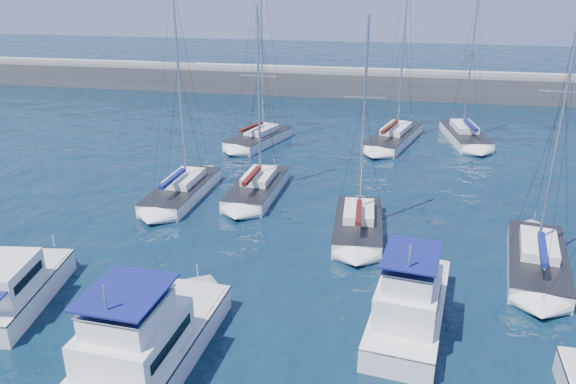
% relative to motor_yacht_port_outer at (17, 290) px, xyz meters
% --- Properties ---
extents(ground, '(220.00, 220.00, 0.00)m').
position_rel_motor_yacht_port_outer_xyz_m(ground, '(14.70, 2.29, -0.94)').
color(ground, black).
rests_on(ground, ground).
extents(breakwater, '(160.00, 6.00, 4.45)m').
position_rel_motor_yacht_port_outer_xyz_m(breakwater, '(14.70, 54.29, 0.11)').
color(breakwater, '#424244').
rests_on(breakwater, ground).
extents(motor_yacht_port_outer, '(3.48, 7.53, 3.20)m').
position_rel_motor_yacht_port_outer_xyz_m(motor_yacht_port_outer, '(0.00, 0.00, 0.00)').
color(motor_yacht_port_outer, silver).
rests_on(motor_yacht_port_outer, ground).
extents(motor_yacht_port_inner, '(4.56, 9.74, 4.69)m').
position_rel_motor_yacht_port_outer_xyz_m(motor_yacht_port_inner, '(8.11, -3.13, 0.19)').
color(motor_yacht_port_inner, silver).
rests_on(motor_yacht_port_inner, ground).
extents(motor_yacht_stbd_inner, '(4.37, 9.18, 4.69)m').
position_rel_motor_yacht_port_outer_xyz_m(motor_yacht_stbd_inner, '(19.01, 1.87, 0.19)').
color(motor_yacht_stbd_inner, silver).
rests_on(motor_yacht_stbd_inner, ground).
extents(sailboat_mid_a, '(3.48, 8.75, 15.53)m').
position_rel_motor_yacht_port_outer_xyz_m(sailboat_mid_a, '(2.83, 15.36, -0.42)').
color(sailboat_mid_a, silver).
rests_on(sailboat_mid_a, ground).
extents(sailboat_mid_b, '(3.50, 8.39, 13.85)m').
position_rel_motor_yacht_port_outer_xyz_m(sailboat_mid_b, '(8.19, 16.87, -0.43)').
color(sailboat_mid_b, silver).
rests_on(sailboat_mid_b, ground).
extents(sailboat_mid_c, '(3.27, 7.74, 13.68)m').
position_rel_motor_yacht_port_outer_xyz_m(sailboat_mid_c, '(16.03, 11.64, -0.43)').
color(sailboat_mid_c, silver).
rests_on(sailboat_mid_c, ground).
extents(sailboat_mid_e, '(4.46, 9.05, 15.80)m').
position_rel_motor_yacht_port_outer_xyz_m(sailboat_mid_e, '(26.21, 8.77, -0.41)').
color(sailboat_mid_e, silver).
rests_on(sailboat_mid_e, ground).
extents(sailboat_back_a, '(5.44, 8.44, 16.69)m').
position_rel_motor_yacht_port_outer_xyz_m(sailboat_back_a, '(5.31, 29.62, -0.39)').
color(sailboat_back_a, silver).
rests_on(sailboat_back_a, ground).
extents(sailboat_back_b, '(5.82, 10.43, 17.15)m').
position_rel_motor_yacht_port_outer_xyz_m(sailboat_back_b, '(18.09, 32.38, -0.41)').
color(sailboat_back_b, silver).
rests_on(sailboat_back_b, ground).
extents(sailboat_back_c, '(4.42, 9.25, 14.37)m').
position_rel_motor_yacht_port_outer_xyz_m(sailboat_back_c, '(24.91, 34.34, -0.43)').
color(sailboat_back_c, silver).
rests_on(sailboat_back_c, ground).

